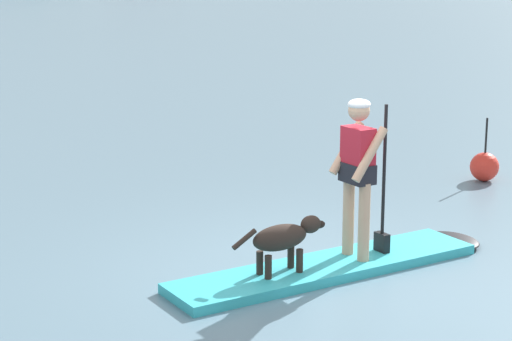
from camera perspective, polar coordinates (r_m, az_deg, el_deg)
name	(u,v)px	position (r m, az deg, el deg)	size (l,w,h in m)	color
ground_plane	(326,272)	(9.41, 4.36, -6.33)	(400.00, 400.00, 0.00)	slate
paddleboard	(344,264)	(9.52, 5.49, -5.79)	(3.77, 1.56, 0.10)	#33B2BF
person_paddler	(359,167)	(9.34, 6.40, 0.23)	(0.66, 0.55, 1.65)	tan
dog	(284,238)	(8.99, 1.76, -4.21)	(1.06, 0.37, 0.53)	#2D231E
marker_buoy	(484,167)	(13.44, 14.01, 0.24)	(0.41, 0.41, 0.91)	red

